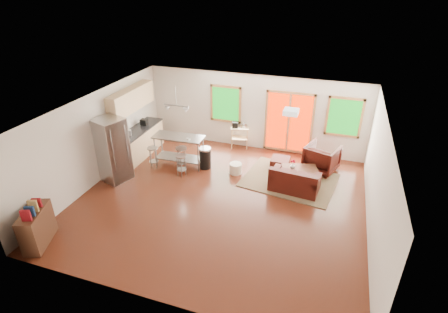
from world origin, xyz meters
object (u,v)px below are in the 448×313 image
(loveseat, at_px, (294,182))
(coffee_table, at_px, (300,170))
(island, at_px, (179,145))
(refrigerator, at_px, (113,150))
(kitchen_cart, at_px, (239,130))
(ottoman, at_px, (280,164))
(rug, at_px, (289,180))
(armchair, at_px, (322,157))

(loveseat, bearing_deg, coffee_table, 89.13)
(coffee_table, relative_size, island, 0.71)
(coffee_table, bearing_deg, loveseat, -96.57)
(refrigerator, xyz_separation_m, kitchen_cart, (2.88, 3.21, -0.30))
(coffee_table, bearing_deg, kitchen_cart, 145.78)
(refrigerator, height_order, island, refrigerator)
(loveseat, xyz_separation_m, kitchen_cart, (-2.27, 2.19, 0.37))
(coffee_table, distance_m, kitchen_cart, 2.84)
(ottoman, relative_size, kitchen_cart, 0.59)
(refrigerator, relative_size, island, 1.18)
(rug, relative_size, loveseat, 1.83)
(loveseat, distance_m, island, 3.74)
(coffee_table, height_order, island, island)
(coffee_table, bearing_deg, ottoman, 142.82)
(rug, xyz_separation_m, armchair, (0.81, 0.93, 0.46))
(loveseat, height_order, ottoman, loveseat)
(refrigerator, distance_m, island, 2.01)
(armchair, bearing_deg, ottoman, 33.66)
(rug, distance_m, coffee_table, 0.44)
(refrigerator, bearing_deg, island, 62.37)
(coffee_table, xyz_separation_m, kitchen_cart, (-2.34, 1.59, 0.30))
(armchair, bearing_deg, loveseat, 85.51)
(island, bearing_deg, ottoman, 13.75)
(rug, relative_size, kitchen_cart, 2.74)
(armchair, height_order, kitchen_cart, kitchen_cart)
(coffee_table, bearing_deg, island, -176.18)
(rug, height_order, refrigerator, refrigerator)
(coffee_table, height_order, kitchen_cart, kitchen_cart)
(ottoman, relative_size, refrigerator, 0.29)
(loveseat, relative_size, kitchen_cart, 1.49)
(rug, bearing_deg, refrigerator, -162.92)
(island, bearing_deg, loveseat, -5.39)
(ottoman, bearing_deg, loveseat, -61.60)
(armchair, xyz_separation_m, ottoman, (-1.21, -0.32, -0.29))
(rug, relative_size, island, 1.62)
(rug, distance_m, armchair, 1.32)
(loveseat, distance_m, refrigerator, 5.29)
(kitchen_cart, bearing_deg, ottoman, -32.98)
(loveseat, distance_m, coffee_table, 0.61)
(refrigerator, distance_m, kitchen_cart, 4.33)
(loveseat, distance_m, armchair, 1.57)
(ottoman, bearing_deg, coffee_table, -37.18)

